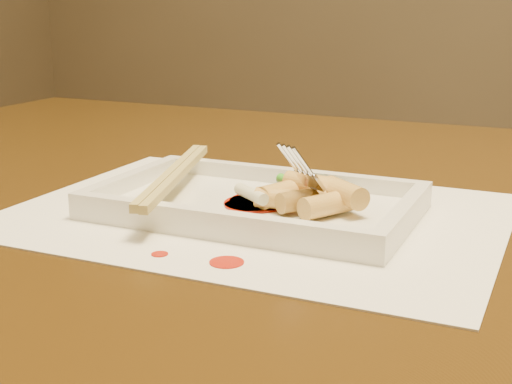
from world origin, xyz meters
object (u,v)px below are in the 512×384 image
at_px(placemat, 256,214).
at_px(fork, 346,118).
at_px(plate_base, 256,208).
at_px(chopstick_a, 171,174).
at_px(table, 346,308).

xyz_separation_m(placemat, fork, (0.07, 0.02, 0.08)).
bearing_deg(fork, plate_base, -165.58).
xyz_separation_m(plate_base, chopstick_a, (-0.08, 0.00, 0.02)).
bearing_deg(fork, chopstick_a, -173.25).
distance_m(placemat, chopstick_a, 0.09).
height_order(table, chopstick_a, chopstick_a).
relative_size(plate_base, fork, 1.86).
distance_m(placemat, plate_base, 0.00).
distance_m(table, plate_base, 0.14).
bearing_deg(table, fork, -79.30).
height_order(plate_base, fork, fork).
bearing_deg(chopstick_a, table, 25.03).
distance_m(plate_base, fork, 0.11).
bearing_deg(chopstick_a, fork, 6.75).
distance_m(table, placemat, 0.14).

